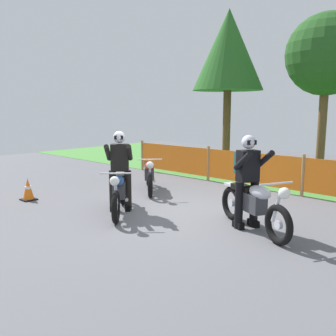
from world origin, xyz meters
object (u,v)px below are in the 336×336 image
motorcycle_trailing (149,174)px  traffic_cone (28,189)px  rider_third (120,166)px  motorcycle_lead (254,205)px  rider_lead (247,176)px  motorcycle_third (119,191)px

motorcycle_trailing → traffic_cone: 2.98m
rider_third → traffic_cone: bearing=-112.4°
motorcycle_lead → motorcycle_trailing: size_ratio=1.25×
motorcycle_trailing → rider_lead: bearing=28.4°
motorcycle_lead → motorcycle_third: (-2.60, -0.89, -0.02)m
motorcycle_lead → motorcycle_third: size_ratio=1.27×
rider_third → motorcycle_third: bearing=0.5°
rider_lead → traffic_cone: rider_lead is taller
motorcycle_trailing → rider_lead: 3.53m
traffic_cone → motorcycle_lead: bearing=18.3°
traffic_cone → motorcycle_third: bearing=17.6°
motorcycle_third → rider_lead: rider_lead is taller
motorcycle_lead → motorcycle_trailing: motorcycle_lead is taller
motorcycle_trailing → rider_third: 1.93m
rider_lead → traffic_cone: bearing=-133.5°
motorcycle_lead → motorcycle_trailing: (-3.60, 0.93, -0.03)m
motorcycle_lead → motorcycle_trailing: bearing=-168.1°
rider_third → motorcycle_trailing: bearing=162.2°
motorcycle_lead → traffic_cone: 5.31m
motorcycle_third → rider_lead: bearing=67.9°
motorcycle_lead → rider_lead: (-0.20, 0.10, 0.47)m
motorcycle_lead → motorcycle_third: 2.75m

